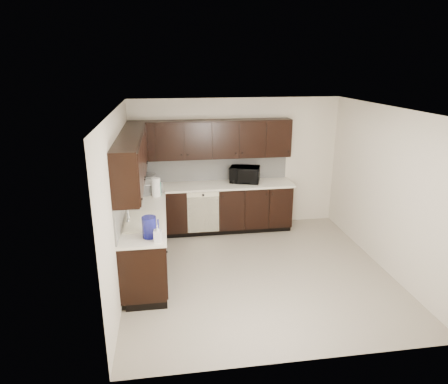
# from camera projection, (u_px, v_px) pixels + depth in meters

# --- Properties ---
(floor) EXTENTS (4.00, 4.00, 0.00)m
(floor) POSITION_uv_depth(u_px,v_px,m) (257.00, 271.00, 6.24)
(floor) COLOR #A49A88
(floor) RESTS_ON ground
(ceiling) EXTENTS (4.00, 4.00, 0.00)m
(ceiling) POSITION_uv_depth(u_px,v_px,m) (262.00, 109.00, 5.47)
(ceiling) COLOR white
(ceiling) RESTS_ON wall_back
(wall_back) EXTENTS (4.00, 0.02, 2.50)m
(wall_back) POSITION_uv_depth(u_px,v_px,m) (236.00, 164.00, 7.74)
(wall_back) COLOR beige
(wall_back) RESTS_ON floor
(wall_left) EXTENTS (0.02, 4.00, 2.50)m
(wall_left) POSITION_uv_depth(u_px,v_px,m) (120.00, 202.00, 5.57)
(wall_left) COLOR beige
(wall_left) RESTS_ON floor
(wall_right) EXTENTS (0.02, 4.00, 2.50)m
(wall_right) POSITION_uv_depth(u_px,v_px,m) (386.00, 190.00, 6.13)
(wall_right) COLOR beige
(wall_right) RESTS_ON floor
(wall_front) EXTENTS (4.00, 0.02, 2.50)m
(wall_front) POSITION_uv_depth(u_px,v_px,m) (306.00, 258.00, 3.97)
(wall_front) COLOR beige
(wall_front) RESTS_ON floor
(lower_cabinets) EXTENTS (3.00, 2.80, 0.90)m
(lower_cabinets) POSITION_uv_depth(u_px,v_px,m) (188.00, 224.00, 7.01)
(lower_cabinets) COLOR black
(lower_cabinets) RESTS_ON floor
(countertop) EXTENTS (3.03, 2.83, 0.04)m
(countertop) POSITION_uv_depth(u_px,v_px,m) (187.00, 197.00, 6.85)
(countertop) COLOR white
(countertop) RESTS_ON lower_cabinets
(backsplash) EXTENTS (3.00, 2.80, 0.48)m
(backsplash) POSITION_uv_depth(u_px,v_px,m) (174.00, 179.00, 6.94)
(backsplash) COLOR beige
(backsplash) RESTS_ON countertop
(upper_cabinets) EXTENTS (3.00, 2.80, 0.70)m
(upper_cabinets) POSITION_uv_depth(u_px,v_px,m) (179.00, 147.00, 6.67)
(upper_cabinets) COLOR black
(upper_cabinets) RESTS_ON wall_back
(dishwasher) EXTENTS (0.58, 0.04, 0.78)m
(dishwasher) POSITION_uv_depth(u_px,v_px,m) (203.00, 210.00, 7.30)
(dishwasher) COLOR #FAF3CD
(dishwasher) RESTS_ON lower_cabinets
(sink) EXTENTS (0.54, 0.82, 0.42)m
(sink) POSITION_uv_depth(u_px,v_px,m) (144.00, 226.00, 5.72)
(sink) COLOR #FAF3CD
(sink) RESTS_ON countertop
(microwave) EXTENTS (0.63, 0.52, 0.30)m
(microwave) POSITION_uv_depth(u_px,v_px,m) (245.00, 174.00, 7.57)
(microwave) COLOR black
(microwave) RESTS_ON countertop
(soap_bottle_a) EXTENTS (0.11, 0.11, 0.22)m
(soap_bottle_a) POSITION_uv_depth(u_px,v_px,m) (158.00, 233.00, 5.05)
(soap_bottle_a) COLOR gray
(soap_bottle_a) RESTS_ON countertop
(soap_bottle_b) EXTENTS (0.09, 0.09, 0.21)m
(soap_bottle_b) POSITION_uv_depth(u_px,v_px,m) (136.00, 190.00, 6.77)
(soap_bottle_b) COLOR gray
(soap_bottle_b) RESTS_ON countertop
(toaster_oven) EXTENTS (0.45, 0.38, 0.24)m
(toaster_oven) POSITION_uv_depth(u_px,v_px,m) (144.00, 181.00, 7.25)
(toaster_oven) COLOR #A9A9AB
(toaster_oven) RESTS_ON countertop
(storage_bin) EXTENTS (0.61, 0.54, 0.20)m
(storage_bin) POSITION_uv_depth(u_px,v_px,m) (146.00, 188.00, 6.95)
(storage_bin) COLOR silver
(storage_bin) RESTS_ON countertop
(blue_pitcher) EXTENTS (0.23, 0.23, 0.28)m
(blue_pitcher) POSITION_uv_depth(u_px,v_px,m) (149.00, 227.00, 5.16)
(blue_pitcher) COLOR #0E1189
(blue_pitcher) RESTS_ON countertop
(teal_tumbler) EXTENTS (0.12, 0.12, 0.23)m
(teal_tumbler) POSITION_uv_depth(u_px,v_px,m) (158.00, 189.00, 6.82)
(teal_tumbler) COLOR #0C8A76
(teal_tumbler) RESTS_ON countertop
(paper_towel_roll) EXTENTS (0.17, 0.17, 0.32)m
(paper_towel_roll) POSITION_uv_depth(u_px,v_px,m) (156.00, 187.00, 6.76)
(paper_towel_roll) COLOR white
(paper_towel_roll) RESTS_ON countertop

